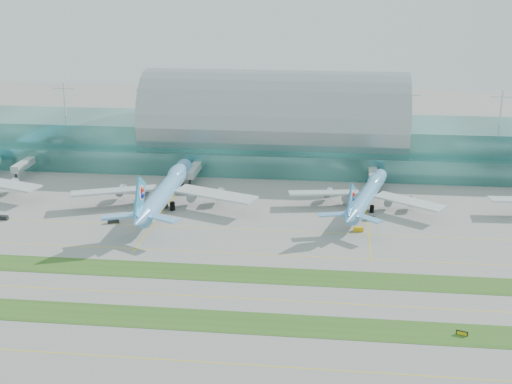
# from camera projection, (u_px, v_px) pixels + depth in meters

# --- Properties ---
(ground) EXTENTS (700.00, 700.00, 0.00)m
(ground) POSITION_uv_depth(u_px,v_px,m) (234.00, 277.00, 210.01)
(ground) COLOR gray
(ground) RESTS_ON ground
(terminal) EXTENTS (340.00, 69.10, 36.00)m
(terminal) POSITION_uv_depth(u_px,v_px,m) (275.00, 133.00, 327.72)
(terminal) COLOR #3D7A75
(terminal) RESTS_ON ground
(grass_strip_near) EXTENTS (420.00, 12.00, 0.08)m
(grass_strip_near) POSITION_uv_depth(u_px,v_px,m) (218.00, 321.00, 183.47)
(grass_strip_near) COLOR #2D591E
(grass_strip_near) RESTS_ON ground
(grass_strip_far) EXTENTS (420.00, 12.00, 0.08)m
(grass_strip_far) POSITION_uv_depth(u_px,v_px,m) (235.00, 274.00, 211.89)
(grass_strip_far) COLOR #2D591E
(grass_strip_far) RESTS_ON ground
(taxiline_a) EXTENTS (420.00, 0.35, 0.01)m
(taxiline_a) POSITION_uv_depth(u_px,v_px,m) (204.00, 362.00, 164.54)
(taxiline_a) COLOR yellow
(taxiline_a) RESTS_ON ground
(taxiline_b) EXTENTS (420.00, 0.35, 0.01)m
(taxiline_b) POSITION_uv_depth(u_px,v_px,m) (227.00, 297.00, 196.75)
(taxiline_b) COLOR yellow
(taxiline_b) RESTS_ON ground
(taxiline_c) EXTENTS (420.00, 0.35, 0.01)m
(taxiline_c) POSITION_uv_depth(u_px,v_px,m) (242.00, 253.00, 227.06)
(taxiline_c) COLOR yellow
(taxiline_c) RESTS_ON ground
(taxiline_d) EXTENTS (420.00, 0.35, 0.01)m
(taxiline_d) POSITION_uv_depth(u_px,v_px,m) (251.00, 229.00, 247.89)
(taxiline_d) COLOR yellow
(taxiline_d) RESTS_ON ground
(airliner_b) EXTENTS (71.97, 81.51, 22.47)m
(airliner_b) POSITION_uv_depth(u_px,v_px,m) (166.00, 189.00, 270.39)
(airliner_b) COLOR #6AADEA
(airliner_b) RESTS_ON ground
(airliner_c) EXTENTS (58.32, 67.20, 18.68)m
(airliner_c) POSITION_uv_depth(u_px,v_px,m) (367.00, 194.00, 268.02)
(airliner_c) COLOR #65AADF
(airliner_c) RESTS_ON ground
(gse_b) EXTENTS (3.93, 2.03, 1.52)m
(gse_b) POSITION_uv_depth(u_px,v_px,m) (3.00, 218.00, 257.39)
(gse_b) COLOR black
(gse_b) RESTS_ON ground
(gse_c) EXTENTS (4.44, 2.87, 1.51)m
(gse_c) POSITION_uv_depth(u_px,v_px,m) (113.00, 221.00, 254.14)
(gse_c) COLOR black
(gse_c) RESTS_ON ground
(gse_d) EXTENTS (3.17, 1.80, 1.52)m
(gse_d) POSITION_uv_depth(u_px,v_px,m) (164.00, 206.00, 269.59)
(gse_d) COLOR black
(gse_d) RESTS_ON ground
(gse_e) EXTENTS (3.55, 1.92, 1.43)m
(gse_e) POSITION_uv_depth(u_px,v_px,m) (358.00, 229.00, 246.14)
(gse_e) COLOR #E3A90D
(gse_e) RESTS_ON ground
(gse_f) EXTENTS (3.46, 2.56, 1.34)m
(gse_f) POSITION_uv_depth(u_px,v_px,m) (370.00, 218.00, 257.27)
(gse_f) COLOR black
(gse_f) RESTS_ON ground
(taxiway_sign_east) EXTENTS (2.82, 1.24, 1.22)m
(taxiway_sign_east) POSITION_uv_depth(u_px,v_px,m) (462.00, 333.00, 176.32)
(taxiway_sign_east) COLOR black
(taxiway_sign_east) RESTS_ON ground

